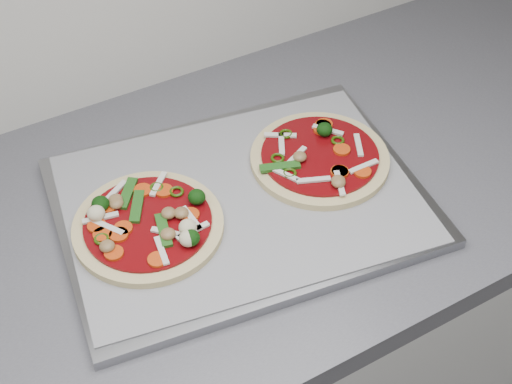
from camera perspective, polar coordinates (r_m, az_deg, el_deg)
baking_tray at (r=1.00m, az=-1.25°, el=-0.81°), size 0.54×0.43×0.02m
parchment at (r=0.99m, az=-1.26°, el=-0.44°), size 0.53×0.42×0.00m
pizza_left at (r=0.95m, az=-8.60°, el=-2.53°), size 0.23×0.23×0.03m
pizza_right at (r=1.04m, az=5.12°, el=2.78°), size 0.25×0.25×0.03m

